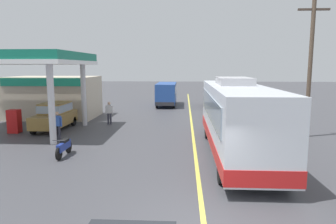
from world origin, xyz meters
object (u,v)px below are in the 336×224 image
object	(u,v)px
minibus_opposing_lane	(166,92)
pedestrian_by_shop	(57,124)
coach_bus_main	(236,119)
car_trailing_behind_bus	(213,97)
car_at_pump	(55,115)
motorcycle_parked_forecourt	(64,147)
pedestrian_near_pump	(109,112)

from	to	relation	value
minibus_opposing_lane	pedestrian_by_shop	size ratio (longest dim) A/B	3.69
coach_bus_main	car_trailing_behind_bus	xyz separation A→B (m)	(0.48, 17.91, -0.71)
car_at_pump	motorcycle_parked_forecourt	distance (m)	6.89
car_at_pump	motorcycle_parked_forecourt	xyz separation A→B (m)	(3.04, -6.16, -0.57)
car_at_pump	minibus_opposing_lane	size ratio (longest dim) A/B	0.69
car_trailing_behind_bus	car_at_pump	bearing A→B (deg)	-133.01
pedestrian_by_shop	car_at_pump	bearing A→B (deg)	115.52
minibus_opposing_lane	car_trailing_behind_bus	bearing A→B (deg)	-8.02
minibus_opposing_lane	pedestrian_by_shop	world-z (taller)	minibus_opposing_lane
car_at_pump	car_trailing_behind_bus	distance (m)	17.18
coach_bus_main	pedestrian_by_shop	distance (m)	10.15
coach_bus_main	minibus_opposing_lane	size ratio (longest dim) A/B	1.80
coach_bus_main	car_at_pump	bearing A→B (deg)	154.54
car_at_pump	car_trailing_behind_bus	bearing A→B (deg)	46.99
motorcycle_parked_forecourt	car_at_pump	bearing A→B (deg)	116.23
minibus_opposing_lane	car_at_pump	bearing A→B (deg)	-117.13
car_at_pump	pedestrian_near_pump	bearing A→B (deg)	32.63
car_at_pump	motorcycle_parked_forecourt	bearing A→B (deg)	-63.77
motorcycle_parked_forecourt	car_trailing_behind_bus	xyz separation A→B (m)	(8.68, 18.73, 0.57)
pedestrian_near_pump	car_trailing_behind_bus	xyz separation A→B (m)	(8.50, 10.50, 0.08)
car_trailing_behind_bus	motorcycle_parked_forecourt	bearing A→B (deg)	-114.88
pedestrian_by_shop	car_trailing_behind_bus	world-z (taller)	car_trailing_behind_bus
minibus_opposing_lane	motorcycle_parked_forecourt	world-z (taller)	minibus_opposing_lane
coach_bus_main	motorcycle_parked_forecourt	size ratio (longest dim) A/B	6.13
car_at_pump	pedestrian_near_pump	distance (m)	3.82
coach_bus_main	minibus_opposing_lane	world-z (taller)	coach_bus_main
motorcycle_parked_forecourt	pedestrian_near_pump	size ratio (longest dim) A/B	1.08
motorcycle_parked_forecourt	car_trailing_behind_bus	size ratio (longest dim) A/B	0.43
pedestrian_near_pump	motorcycle_parked_forecourt	bearing A→B (deg)	-91.28
minibus_opposing_lane	pedestrian_near_pump	size ratio (longest dim) A/B	3.69
minibus_opposing_lane	pedestrian_near_pump	distance (m)	11.76
car_at_pump	motorcycle_parked_forecourt	world-z (taller)	car_at_pump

